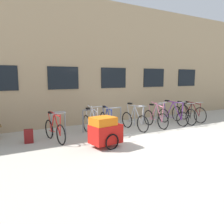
{
  "coord_description": "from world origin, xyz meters",
  "views": [
    {
      "loc": [
        -5.32,
        -6.02,
        2.09
      ],
      "look_at": [
        -0.99,
        1.6,
        0.73
      ],
      "focal_mm": 36.28,
      "sensor_mm": 36.0,
      "label": 1
    }
  ],
  "objects_px": {
    "bicycle_blue": "(107,122)",
    "backpack": "(29,136)",
    "bicycle_silver": "(134,120)",
    "bicycle_purple": "(173,116)",
    "bicycle_red": "(55,130)",
    "bicycle_pink": "(155,118)",
    "bicycle_white": "(92,124)",
    "bike_trailer": "(105,131)",
    "bicycle_maroon": "(191,113)",
    "bicycle_black": "(184,114)"
  },
  "relations": [
    {
      "from": "bicycle_purple",
      "to": "bicycle_pink",
      "type": "height_order",
      "value": "bicycle_pink"
    },
    {
      "from": "bicycle_blue",
      "to": "backpack",
      "type": "relative_size",
      "value": 4.07
    },
    {
      "from": "bicycle_purple",
      "to": "bicycle_maroon",
      "type": "distance_m",
      "value": 1.32
    },
    {
      "from": "bicycle_maroon",
      "to": "bike_trailer",
      "type": "distance_m",
      "value": 5.74
    },
    {
      "from": "bicycle_pink",
      "to": "bicycle_black",
      "type": "height_order",
      "value": "bicycle_pink"
    },
    {
      "from": "backpack",
      "to": "bicycle_pink",
      "type": "bearing_deg",
      "value": 6.6
    },
    {
      "from": "bicycle_black",
      "to": "backpack",
      "type": "distance_m",
      "value": 6.78
    },
    {
      "from": "bike_trailer",
      "to": "backpack",
      "type": "distance_m",
      "value": 2.51
    },
    {
      "from": "bicycle_red",
      "to": "bicycle_blue",
      "type": "xyz_separation_m",
      "value": [
        2.06,
        0.2,
        0.03
      ]
    },
    {
      "from": "backpack",
      "to": "bike_trailer",
      "type": "bearing_deg",
      "value": -30.64
    },
    {
      "from": "bicycle_red",
      "to": "bicycle_black",
      "type": "xyz_separation_m",
      "value": [
        5.99,
        0.06,
        0.03
      ]
    },
    {
      "from": "bicycle_red",
      "to": "bike_trailer",
      "type": "xyz_separation_m",
      "value": [
        1.15,
        -1.37,
        0.12
      ]
    },
    {
      "from": "bicycle_white",
      "to": "backpack",
      "type": "xyz_separation_m",
      "value": [
        -2.22,
        -0.02,
        -0.15
      ]
    },
    {
      "from": "bicycle_blue",
      "to": "bicycle_black",
      "type": "height_order",
      "value": "bicycle_blue"
    },
    {
      "from": "bicycle_silver",
      "to": "bicycle_black",
      "type": "distance_m",
      "value": 2.76
    },
    {
      "from": "bicycle_silver",
      "to": "bicycle_blue",
      "type": "bearing_deg",
      "value": 173.07
    },
    {
      "from": "bike_trailer",
      "to": "bicycle_red",
      "type": "bearing_deg",
      "value": 130.08
    },
    {
      "from": "bicycle_pink",
      "to": "bike_trailer",
      "type": "xyz_separation_m",
      "value": [
        -3.16,
        -1.41,
        0.11
      ]
    },
    {
      "from": "bicycle_purple",
      "to": "bicycle_pink",
      "type": "relative_size",
      "value": 1.06
    },
    {
      "from": "bicycle_pink",
      "to": "bicycle_white",
      "type": "xyz_separation_m",
      "value": [
        -2.87,
        0.18,
        -0.0
      ]
    },
    {
      "from": "bicycle_blue",
      "to": "bicycle_maroon",
      "type": "xyz_separation_m",
      "value": [
        4.61,
        0.0,
        -0.0
      ]
    },
    {
      "from": "bicycle_purple",
      "to": "bicycle_white",
      "type": "distance_m",
      "value": 3.92
    },
    {
      "from": "bicycle_pink",
      "to": "bicycle_blue",
      "type": "bearing_deg",
      "value": 175.98
    },
    {
      "from": "bike_trailer",
      "to": "bicycle_white",
      "type": "bearing_deg",
      "value": 79.8
    },
    {
      "from": "bicycle_red",
      "to": "bicycle_white",
      "type": "distance_m",
      "value": 1.45
    },
    {
      "from": "bicycle_purple",
      "to": "backpack",
      "type": "distance_m",
      "value": 6.15
    },
    {
      "from": "bicycle_blue",
      "to": "bicycle_white",
      "type": "relative_size",
      "value": 1.06
    },
    {
      "from": "bicycle_blue",
      "to": "bike_trailer",
      "type": "relative_size",
      "value": 1.21
    },
    {
      "from": "bicycle_maroon",
      "to": "backpack",
      "type": "bearing_deg",
      "value": 180.0
    },
    {
      "from": "bicycle_maroon",
      "to": "bicycle_black",
      "type": "distance_m",
      "value": 0.7
    },
    {
      "from": "bicycle_white",
      "to": "backpack",
      "type": "relative_size",
      "value": 3.85
    },
    {
      "from": "bicycle_silver",
      "to": "bicycle_maroon",
      "type": "bearing_deg",
      "value": 2.41
    },
    {
      "from": "bicycle_silver",
      "to": "bicycle_purple",
      "type": "bearing_deg",
      "value": 1.54
    },
    {
      "from": "bicycle_purple",
      "to": "bicycle_white",
      "type": "xyz_separation_m",
      "value": [
        -3.92,
        0.11,
        -0.0
      ]
    },
    {
      "from": "bicycle_purple",
      "to": "bicycle_pink",
      "type": "xyz_separation_m",
      "value": [
        -1.05,
        -0.07,
        -0.0
      ]
    },
    {
      "from": "bicycle_maroon",
      "to": "bike_trailer",
      "type": "height_order",
      "value": "bicycle_maroon"
    },
    {
      "from": "bicycle_pink",
      "to": "bicycle_silver",
      "type": "height_order",
      "value": "bicycle_pink"
    },
    {
      "from": "bicycle_purple",
      "to": "bicycle_blue",
      "type": "distance_m",
      "value": 3.29
    },
    {
      "from": "bicycle_red",
      "to": "bicycle_blue",
      "type": "bearing_deg",
      "value": 5.58
    },
    {
      "from": "bicycle_maroon",
      "to": "bicycle_pink",
      "type": "bearing_deg",
      "value": -176.13
    },
    {
      "from": "bicycle_purple",
      "to": "bicycle_black",
      "type": "xyz_separation_m",
      "value": [
        0.63,
        -0.05,
        0.02
      ]
    },
    {
      "from": "bicycle_red",
      "to": "bicycle_purple",
      "type": "height_order",
      "value": "bicycle_purple"
    },
    {
      "from": "bicycle_black",
      "to": "backpack",
      "type": "bearing_deg",
      "value": 178.81
    },
    {
      "from": "bicycle_purple",
      "to": "bicycle_pink",
      "type": "distance_m",
      "value": 1.05
    },
    {
      "from": "bicycle_blue",
      "to": "bicycle_maroon",
      "type": "relative_size",
      "value": 1.0
    },
    {
      "from": "bicycle_blue",
      "to": "bicycle_maroon",
      "type": "height_order",
      "value": "bicycle_blue"
    },
    {
      "from": "bicycle_red",
      "to": "bicycle_silver",
      "type": "xyz_separation_m",
      "value": [
        3.23,
        0.06,
        0.01
      ]
    },
    {
      "from": "bicycle_blue",
      "to": "bicycle_pink",
      "type": "bearing_deg",
      "value": -4.02
    },
    {
      "from": "bicycle_maroon",
      "to": "bicycle_white",
      "type": "xyz_separation_m",
      "value": [
        -5.23,
        0.02,
        -0.02
      ]
    },
    {
      "from": "bicycle_white",
      "to": "bicycle_blue",
      "type": "bearing_deg",
      "value": -2.47
    }
  ]
}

